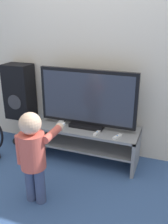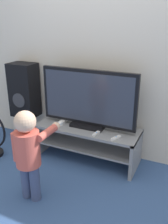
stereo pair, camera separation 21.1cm
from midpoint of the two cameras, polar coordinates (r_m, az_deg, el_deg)
The scene contains 9 objects.
ground_plane at distance 2.97m, azimuth -3.02°, elevation -12.68°, with size 16.00×16.00×0.00m, color #38568C.
wall_back at distance 2.99m, azimuth 0.66°, elevation 14.35°, with size 10.00×0.06×2.60m.
tv_stand at distance 3.01m, azimuth -1.41°, elevation -5.90°, with size 1.23×0.45×0.42m.
television at distance 2.84m, azimuth -1.34°, elevation 2.82°, with size 1.14×0.20×0.68m.
game_console at distance 3.06m, azimuth -7.09°, elevation -2.30°, with size 0.06×0.17×0.04m.
remote_primary at distance 2.71m, azimuth 5.39°, elevation -5.67°, with size 0.09×0.13×0.03m.
remote_secondary at distance 2.79m, azimuth 0.84°, elevation -4.81°, with size 0.05×0.13×0.03m.
child at distance 2.31m, azimuth -14.10°, elevation -8.70°, with size 0.34×0.50×0.90m.
speaker_tower at distance 3.42m, azimuth -16.22°, elevation 4.05°, with size 0.35×0.31×1.08m.
Camera 1 is at (0.91, -2.30, 1.65)m, focal length 40.00 mm.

